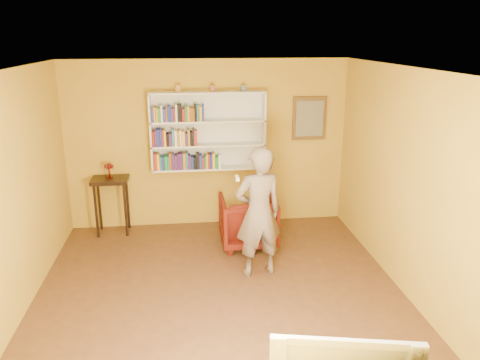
% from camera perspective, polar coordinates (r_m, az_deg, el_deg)
% --- Properties ---
extents(room_shell, '(5.30, 5.80, 2.88)m').
position_cam_1_polar(room_shell, '(5.31, -2.42, -5.25)').
color(room_shell, '#4A2D17').
rests_on(room_shell, ground).
extents(bookshelf, '(1.80, 0.29, 1.23)m').
position_cam_1_polar(bookshelf, '(7.45, -3.92, 6.01)').
color(bookshelf, silver).
rests_on(bookshelf, room_shell).
extents(books_row_lower, '(1.04, 0.18, 0.27)m').
position_cam_1_polar(books_row_lower, '(7.44, -6.44, 2.28)').
color(books_row_lower, '#9F2218').
rests_on(books_row_lower, bookshelf).
extents(books_row_middle, '(0.68, 0.19, 0.27)m').
position_cam_1_polar(books_row_middle, '(7.36, -7.95, 5.10)').
color(books_row_middle, '#9F2218').
rests_on(books_row_middle, bookshelf).
extents(books_row_upper, '(0.80, 0.19, 0.27)m').
position_cam_1_polar(books_row_upper, '(7.28, -7.65, 8.00)').
color(books_row_upper, '#212D99').
rests_on(books_row_upper, bookshelf).
extents(ornament_left, '(0.08, 0.08, 0.11)m').
position_cam_1_polar(ornament_left, '(7.28, -7.53, 11.00)').
color(ornament_left, '#9E682D').
rests_on(ornament_left, bookshelf).
extents(ornament_centre, '(0.07, 0.07, 0.10)m').
position_cam_1_polar(ornament_centre, '(7.29, -3.36, 11.10)').
color(ornament_centre, brown).
rests_on(ornament_centre, bookshelf).
extents(ornament_right, '(0.07, 0.07, 0.09)m').
position_cam_1_polar(ornament_right, '(7.34, 0.43, 11.15)').
color(ornament_right, '#4C5B7E').
rests_on(ornament_right, bookshelf).
extents(framed_painting, '(0.55, 0.05, 0.70)m').
position_cam_1_polar(framed_painting, '(7.73, 8.45, 7.45)').
color(framed_painting, '#533817').
rests_on(framed_painting, room_shell).
extents(console_table, '(0.56, 0.43, 0.91)m').
position_cam_1_polar(console_table, '(7.59, -15.50, -0.92)').
color(console_table, black).
rests_on(console_table, ground).
extents(ruby_lustre, '(0.15, 0.14, 0.24)m').
position_cam_1_polar(ruby_lustre, '(7.50, -15.70, 1.47)').
color(ruby_lustre, maroon).
rests_on(ruby_lustre, console_table).
extents(armchair, '(0.82, 0.84, 0.76)m').
position_cam_1_polar(armchair, '(7.04, 0.98, -5.00)').
color(armchair, '#470805').
rests_on(armchair, ground).
extents(person, '(0.70, 0.53, 1.73)m').
position_cam_1_polar(person, '(6.02, 2.29, -4.01)').
color(person, '#68594C').
rests_on(person, ground).
extents(game_remote, '(0.04, 0.15, 0.04)m').
position_cam_1_polar(game_remote, '(5.53, -0.35, 0.24)').
color(game_remote, white).
rests_on(game_remote, person).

